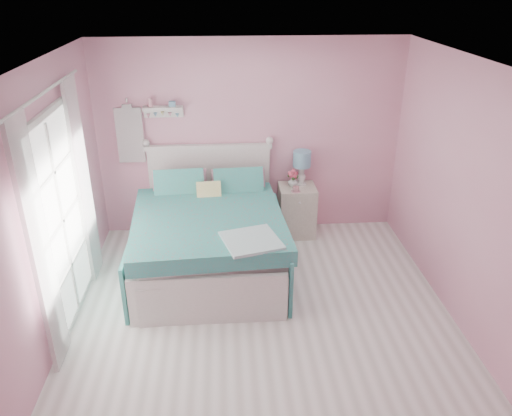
{
  "coord_description": "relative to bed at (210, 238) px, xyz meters",
  "views": [
    {
      "loc": [
        -0.36,
        -4.1,
        3.29
      ],
      "look_at": [
        0.01,
        1.2,
        0.78
      ],
      "focal_mm": 35.0,
      "sensor_mm": 36.0,
      "label": 1
    }
  ],
  "objects": [
    {
      "name": "table_lamp",
      "position": [
        1.23,
        0.91,
        0.61
      ],
      "size": [
        0.24,
        0.24,
        0.47
      ],
      "color": "white",
      "rests_on": "nightstand"
    },
    {
      "name": "nightstand",
      "position": [
        1.17,
        0.82,
        -0.06
      ],
      "size": [
        0.49,
        0.48,
        0.7
      ],
      "color": "beige",
      "rests_on": "floor"
    },
    {
      "name": "french_door",
      "position": [
        -1.42,
        -0.77,
        0.66
      ],
      "size": [
        0.04,
        1.32,
        2.16
      ],
      "color": "silver",
      "rests_on": "floor"
    },
    {
      "name": "teacup",
      "position": [
        1.13,
        0.67,
        0.32
      ],
      "size": [
        0.1,
        0.1,
        0.07
      ],
      "primitive_type": "imported",
      "rotation": [
        0.0,
        0.0,
        0.16
      ],
      "color": "pink",
      "rests_on": "nightstand"
    },
    {
      "name": "curtain_near",
      "position": [
        -1.37,
        -1.51,
        0.76
      ],
      "size": [
        0.04,
        0.4,
        2.32
      ],
      "primitive_type": "cube",
      "color": "white",
      "rests_on": "floor"
    },
    {
      "name": "hanging_dress",
      "position": [
        -1.0,
        1.01,
        0.98
      ],
      "size": [
        0.34,
        0.03,
        0.72
      ],
      "primitive_type": "cube",
      "color": "white",
      "rests_on": "room_shell"
    },
    {
      "name": "room_shell",
      "position": [
        0.55,
        -1.17,
        1.17
      ],
      "size": [
        4.5,
        4.5,
        4.5
      ],
      "color": "pink",
      "rests_on": "floor"
    },
    {
      "name": "wall_shelf",
      "position": [
        -0.55,
        1.02,
        1.32
      ],
      "size": [
        0.5,
        0.15,
        0.25
      ],
      "color": "silver",
      "rests_on": "room_shell"
    },
    {
      "name": "roses",
      "position": [
        1.11,
        0.85,
        0.46
      ],
      "size": [
        0.14,
        0.11,
        0.12
      ],
      "color": "#E44D6B",
      "rests_on": "vase"
    },
    {
      "name": "floor",
      "position": [
        0.55,
        -1.17,
        -0.42
      ],
      "size": [
        4.5,
        4.5,
        0.0
      ],
      "primitive_type": "plane",
      "color": "beige",
      "rests_on": "ground"
    },
    {
      "name": "bed",
      "position": [
        0.0,
        0.0,
        0.0
      ],
      "size": [
        1.81,
        2.21,
        1.25
      ],
      "rotation": [
        0.0,
        0.0,
        0.07
      ],
      "color": "silver",
      "rests_on": "floor"
    },
    {
      "name": "curtain_far",
      "position": [
        -1.37,
        -0.02,
        0.76
      ],
      "size": [
        0.04,
        0.4,
        2.32
      ],
      "primitive_type": "cube",
      "color": "white",
      "rests_on": "floor"
    },
    {
      "name": "vase",
      "position": [
        1.11,
        0.85,
        0.35
      ],
      "size": [
        0.14,
        0.14,
        0.14
      ],
      "primitive_type": "imported",
      "rotation": [
        0.0,
        0.0,
        -0.04
      ],
      "color": "silver",
      "rests_on": "nightstand"
    }
  ]
}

